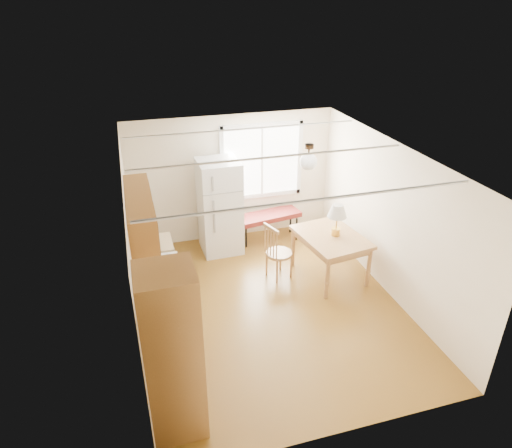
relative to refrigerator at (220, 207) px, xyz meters
name	(u,v)px	position (x,y,z in m)	size (l,w,h in m)	color
room_shell	(271,237)	(0.36, -2.00, 0.35)	(4.60, 5.60, 2.62)	#5D3B13
kitchen_run	(161,304)	(-1.35, -2.63, -0.06)	(0.65, 3.40, 2.20)	brown
window_unit	(262,161)	(0.96, 0.47, 0.65)	(1.64, 0.05, 1.51)	white
pendant_light	(308,161)	(1.06, -1.60, 1.33)	(0.26, 0.26, 0.40)	#312216
refrigerator	(220,207)	(0.00, 0.00, 0.00)	(0.76, 0.78, 1.81)	silver
bench	(269,217)	(1.01, 0.10, -0.39)	(1.31, 0.66, 0.58)	#581615
dining_table	(331,241)	(1.62, -1.45, -0.21)	(1.13, 1.40, 0.80)	olive
chair	(275,249)	(0.67, -1.27, -0.31)	(0.49, 0.49, 1.03)	olive
table_lamp	(337,213)	(1.70, -1.45, 0.30)	(0.32, 0.32, 0.56)	gold
coffee_maker	(165,324)	(-1.36, -3.32, 0.13)	(0.21, 0.26, 0.37)	black
kettle	(152,289)	(-1.45, -2.49, 0.09)	(0.12, 0.12, 0.23)	red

